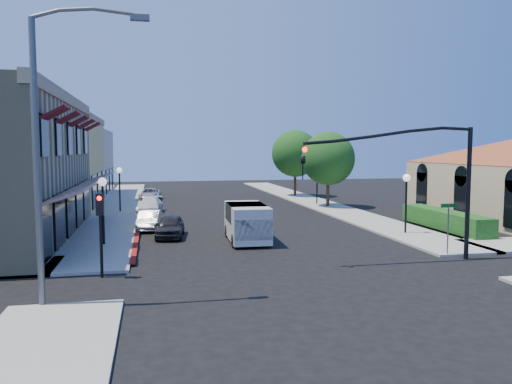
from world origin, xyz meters
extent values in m
plane|color=black|center=(0.00, 0.00, 0.00)|extent=(120.00, 120.00, 0.00)
cube|color=gray|center=(-8.75, 27.00, 0.06)|extent=(3.50, 50.00, 0.12)
cube|color=gray|center=(8.75, 27.00, 0.06)|extent=(3.50, 50.00, 0.12)
cube|color=maroon|center=(-6.90, 8.00, 0.00)|extent=(0.25, 10.00, 0.06)
cube|color=tan|center=(-10.65, 11.00, 7.80)|extent=(0.50, 18.20, 0.60)
cube|color=#561416|center=(-9.60, 11.00, 3.05)|extent=(1.75, 17.00, 0.67)
cube|color=#541019|center=(-9.95, 4.00, 6.55)|extent=(1.02, 1.50, 0.60)
cube|color=#541019|center=(-9.95, 7.40, 6.55)|extent=(1.02, 1.50, 0.60)
cube|color=#541019|center=(-9.95, 10.80, 6.55)|extent=(1.02, 1.50, 0.60)
cube|color=#541019|center=(-9.95, 14.20, 6.55)|extent=(1.02, 1.50, 0.60)
cube|color=#541019|center=(-9.95, 17.60, 6.55)|extent=(1.02, 1.50, 0.60)
cube|color=black|center=(-10.45, 3.50, 1.60)|extent=(0.12, 2.60, 2.60)
cube|color=black|center=(-10.45, 6.90, 1.60)|extent=(0.12, 2.60, 2.60)
cube|color=black|center=(-10.45, 10.30, 1.60)|extent=(0.12, 2.60, 2.60)
cube|color=black|center=(-10.45, 13.70, 1.60)|extent=(0.12, 2.60, 2.60)
cube|color=black|center=(-10.45, 17.10, 1.60)|extent=(0.12, 2.60, 2.60)
cube|color=tan|center=(-15.50, 26.00, 3.80)|extent=(10.00, 12.00, 7.60)
cube|color=beige|center=(-15.50, 38.00, 3.50)|extent=(10.00, 12.00, 7.00)
cube|color=black|center=(14.45, 11.50, 1.80)|extent=(0.12, 1.40, 2.80)
cube|color=black|center=(14.45, 16.50, 1.80)|extent=(0.12, 1.40, 2.80)
cube|color=#1A4513|center=(11.70, 9.00, 0.00)|extent=(1.40, 8.00, 1.10)
cylinder|color=#322214|center=(8.80, 22.00, 1.05)|extent=(0.28, 0.28, 2.10)
sphere|color=#1A4513|center=(8.80, 22.00, 4.20)|extent=(4.56, 4.56, 4.56)
cylinder|color=#322214|center=(8.80, 32.00, 1.14)|extent=(0.28, 0.28, 2.27)
sphere|color=#1A4513|center=(8.80, 32.00, 4.55)|extent=(4.94, 4.94, 4.94)
cylinder|color=black|center=(8.00, 1.50, 3.00)|extent=(0.20, 0.20, 6.00)
cylinder|color=black|center=(4.10, 1.50, 5.60)|extent=(7.80, 0.14, 0.14)
imported|color=black|center=(0.20, 1.50, 4.70)|extent=(0.20, 0.16, 1.00)
sphere|color=#FF0C0C|center=(0.20, 1.32, 5.00)|extent=(0.22, 0.22, 0.22)
cylinder|color=black|center=(-8.00, 1.50, 1.50)|extent=(0.12, 0.12, 3.00)
cube|color=black|center=(-8.00, 1.35, 2.90)|extent=(0.28, 0.22, 0.85)
sphere|color=#FF0C0C|center=(-8.00, 1.23, 3.15)|extent=(0.18, 0.18, 0.18)
cylinder|color=#595B5E|center=(-9.50, -2.00, 4.50)|extent=(0.20, 0.20, 9.00)
cylinder|color=#595B5E|center=(-8.00, -2.00, 9.25)|extent=(3.00, 0.12, 0.12)
cube|color=#595B5E|center=(-6.30, -2.00, 9.15)|extent=(0.60, 0.25, 0.18)
cylinder|color=#595B5E|center=(7.50, 2.20, 1.25)|extent=(0.06, 0.06, 2.50)
cube|color=#0C591E|center=(7.50, 2.20, 2.40)|extent=(0.80, 0.04, 0.18)
cylinder|color=black|center=(-8.50, 8.00, 1.60)|extent=(0.12, 0.12, 3.20)
sphere|color=white|center=(-8.50, 8.00, 3.35)|extent=(0.44, 0.44, 0.44)
cylinder|color=black|center=(-8.50, 22.00, 1.60)|extent=(0.12, 0.12, 3.20)
sphere|color=white|center=(-8.50, 22.00, 3.35)|extent=(0.44, 0.44, 0.44)
cylinder|color=black|center=(8.50, 8.00, 1.60)|extent=(0.12, 0.12, 3.20)
sphere|color=white|center=(8.50, 8.00, 3.35)|extent=(0.44, 0.44, 0.44)
cylinder|color=black|center=(8.50, 24.00, 1.60)|extent=(0.12, 0.12, 3.20)
sphere|color=white|center=(8.50, 24.00, 3.35)|extent=(0.44, 0.44, 0.44)
cube|color=beige|center=(-1.00, 7.84, 1.09)|extent=(2.14, 4.63, 1.86)
cube|color=beige|center=(-1.08, 5.87, 0.98)|extent=(1.94, 0.70, 1.04)
cube|color=black|center=(-1.06, 6.23, 1.50)|extent=(1.76, 0.17, 0.93)
cube|color=black|center=(-0.99, 8.15, 1.55)|extent=(2.09, 2.77, 0.93)
cylinder|color=black|center=(-1.94, 6.32, 0.34)|extent=(0.29, 0.69, 0.68)
cylinder|color=black|center=(-1.82, 9.42, 0.34)|extent=(0.29, 0.69, 0.68)
cylinder|color=black|center=(-0.18, 6.25, 0.34)|extent=(0.29, 0.69, 0.68)
cylinder|color=black|center=(-0.06, 9.36, 0.34)|extent=(0.29, 0.69, 0.68)
imported|color=black|center=(-5.04, 10.05, 0.64)|extent=(1.94, 3.89, 1.28)
imported|color=#ADB0B2|center=(-6.20, 13.00, 0.60)|extent=(1.68, 3.76, 1.20)
imported|color=white|center=(-6.20, 21.23, 0.61)|extent=(2.26, 4.38, 1.22)
imported|color=#B9BBBE|center=(-6.20, 31.31, 0.58)|extent=(2.30, 4.34, 1.16)
camera|label=1|loc=(-6.03, -18.51, 5.04)|focal=35.00mm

